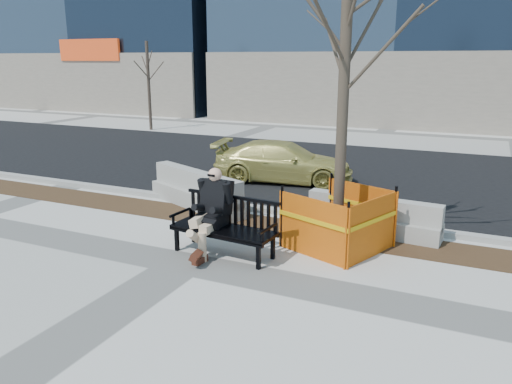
% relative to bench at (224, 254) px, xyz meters
% --- Properties ---
extents(ground, '(120.00, 120.00, 0.00)m').
position_rel_bench_xyz_m(ground, '(-0.46, -0.68, 0.00)').
color(ground, beige).
rests_on(ground, ground).
extents(mulch_strip, '(40.00, 1.20, 0.02)m').
position_rel_bench_xyz_m(mulch_strip, '(-0.46, 1.92, 0.00)').
color(mulch_strip, '#47301C').
rests_on(mulch_strip, ground).
extents(asphalt_street, '(60.00, 10.40, 0.01)m').
position_rel_bench_xyz_m(asphalt_street, '(-0.46, 8.12, 0.00)').
color(asphalt_street, black).
rests_on(asphalt_street, ground).
extents(curb, '(60.00, 0.25, 0.12)m').
position_rel_bench_xyz_m(curb, '(-0.46, 2.87, 0.06)').
color(curb, '#9E9B93').
rests_on(curb, ground).
extents(bench, '(2.16, 0.93, 1.12)m').
position_rel_bench_xyz_m(bench, '(0.00, 0.00, 0.00)').
color(bench, black).
rests_on(bench, ground).
extents(seated_man, '(0.81, 1.24, 1.66)m').
position_rel_bench_xyz_m(seated_man, '(-0.28, 0.08, 0.00)').
color(seated_man, black).
rests_on(seated_man, ground).
extents(tree_fence, '(3.23, 3.23, 6.26)m').
position_rel_bench_xyz_m(tree_fence, '(1.85, 1.31, 0.00)').
color(tree_fence, orange).
rests_on(tree_fence, ground).
extents(sedan, '(4.43, 2.43, 1.22)m').
position_rel_bench_xyz_m(sedan, '(-1.19, 6.02, 0.00)').
color(sedan, tan).
rests_on(sedan, ground).
extents(jersey_barrier_left, '(3.26, 1.91, 0.94)m').
position_rel_bench_xyz_m(jersey_barrier_left, '(-2.13, 2.55, 0.00)').
color(jersey_barrier_left, '#9C9A92').
rests_on(jersey_barrier_left, ground).
extents(jersey_barrier_right, '(2.88, 0.78, 0.82)m').
position_rel_bench_xyz_m(jersey_barrier_right, '(2.32, 2.38, 0.00)').
color(jersey_barrier_right, '#A19E96').
rests_on(jersey_barrier_right, ground).
extents(far_tree_left, '(1.89, 1.89, 4.87)m').
position_rel_bench_xyz_m(far_tree_left, '(-11.82, 13.84, 0.00)').
color(far_tree_left, '#47382D').
rests_on(far_tree_left, ground).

